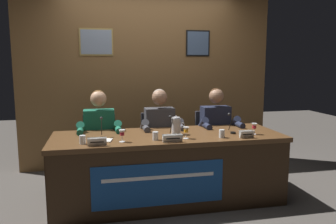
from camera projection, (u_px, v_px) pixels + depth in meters
The scene contains 23 objects.
ground_plane at pixel (168, 199), 3.76m from camera, with size 12.00×12.00×0.00m, color #4C4742.
wall_back_panelled at pixel (148, 78), 4.91m from camera, with size 3.71×0.14×2.60m.
conference_table at pixel (170, 159), 3.58m from camera, with size 2.51×0.89×0.75m.
chair_left at pixel (100, 152), 4.15m from camera, with size 0.44×0.45×0.89m.
panelist_left at pixel (100, 134), 3.92m from camera, with size 0.51×0.48×1.21m.
nameplate_left at pixel (97, 142), 3.14m from camera, with size 0.18×0.06×0.08m.
juice_glass_left at pixel (122, 134), 3.29m from camera, with size 0.06×0.06×0.12m.
water_cup_left at pixel (83, 140), 3.21m from camera, with size 0.06×0.06×0.08m.
microphone_left at pixel (102, 131), 3.45m from camera, with size 0.06×0.17×0.22m.
chair_center at pixel (158, 149), 4.30m from camera, with size 0.44×0.45×0.89m.
panelist_center at pixel (161, 131), 4.07m from camera, with size 0.51×0.48×1.21m.
nameplate_center at pixel (173, 138), 3.29m from camera, with size 0.20×0.06×0.08m.
juice_glass_center at pixel (186, 130), 3.43m from camera, with size 0.06×0.06×0.12m.
water_cup_center at pixel (155, 136), 3.38m from camera, with size 0.06×0.06×0.08m.
microphone_center at pixel (172, 130), 3.54m from camera, with size 0.06×0.17×0.22m.
chair_right at pixel (212, 146), 4.45m from camera, with size 0.44×0.45×0.89m.
panelist_right at pixel (217, 128), 4.22m from camera, with size 0.51×0.48×1.21m.
nameplate_right at pixel (247, 134), 3.48m from camera, with size 0.15×0.06×0.08m.
juice_glass_right at pixel (254, 127), 3.64m from camera, with size 0.06×0.06×0.12m.
water_cup_right at pixel (222, 134), 3.49m from camera, with size 0.06×0.06×0.08m.
microphone_right at pixel (232, 126), 3.71m from camera, with size 0.06×0.17×0.22m.
water_pitcher_central at pixel (176, 126), 3.64m from camera, with size 0.15×0.10×0.21m.
document_stack_left at pixel (101, 140), 3.34m from camera, with size 0.24×0.19×0.01m.
Camera 1 is at (-0.75, -3.49, 1.53)m, focal length 35.42 mm.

